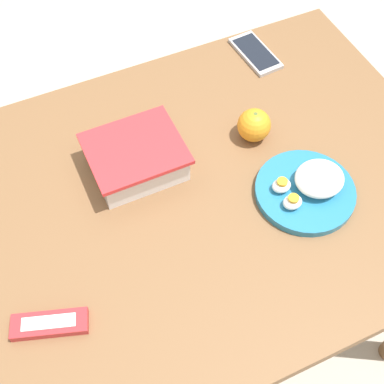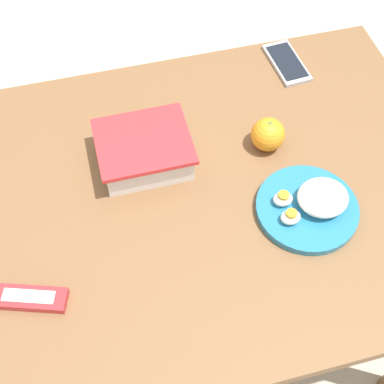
{
  "view_description": "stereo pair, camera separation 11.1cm",
  "coord_description": "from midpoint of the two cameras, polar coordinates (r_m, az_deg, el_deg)",
  "views": [
    {
      "loc": [
        -0.23,
        -0.58,
        1.69
      ],
      "look_at": [
        0.03,
        -0.02,
        0.78
      ],
      "focal_mm": 50.0,
      "sensor_mm": 36.0,
      "label": 1
    },
    {
      "loc": [
        -0.12,
        -0.62,
        1.69
      ],
      "look_at": [
        0.03,
        -0.02,
        0.78
      ],
      "focal_mm": 50.0,
      "sensor_mm": 36.0,
      "label": 2
    }
  ],
  "objects": [
    {
      "name": "orange_fruit",
      "position": [
        1.21,
        10.72,
        5.87
      ],
      "size": [
        0.08,
        0.08,
        0.08
      ],
      "color": "orange",
      "rests_on": "table"
    },
    {
      "name": "food_container",
      "position": [
        1.17,
        -2.42,
        4.11
      ],
      "size": [
        0.2,
        0.17,
        0.07
      ],
      "color": "white",
      "rests_on": "table"
    },
    {
      "name": "candy_bar",
      "position": [
        1.04,
        -14.02,
        -11.18
      ],
      "size": [
        0.15,
        0.09,
        0.02
      ],
      "color": "#B7282D",
      "rests_on": "table"
    },
    {
      "name": "ground_plane",
      "position": [
        1.8,
        0.66,
        -13.91
      ],
      "size": [
        10.0,
        10.0,
        0.0
      ],
      "primitive_type": "plane",
      "color": "#B2A899"
    },
    {
      "name": "table",
      "position": [
        1.23,
        0.94,
        -3.58
      ],
      "size": [
        1.25,
        0.84,
        0.75
      ],
      "color": "brown",
      "rests_on": "ground_plane"
    },
    {
      "name": "rice_plate",
      "position": [
        1.14,
        15.32,
        -1.54
      ],
      "size": [
        0.21,
        0.21,
        0.06
      ],
      "color": "teal",
      "rests_on": "table"
    },
    {
      "name": "cell_phone",
      "position": [
        1.43,
        12.32,
        13.19
      ],
      "size": [
        0.08,
        0.16,
        0.01
      ],
      "color": "#ADADB2",
      "rests_on": "table"
    }
  ]
}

